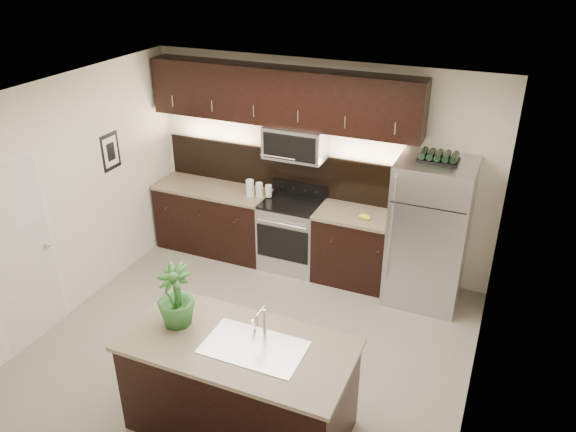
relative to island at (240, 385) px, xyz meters
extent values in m
plane|color=gray|center=(-0.41, 1.05, -0.47)|extent=(4.50, 4.50, 0.00)
cube|color=silver|center=(-0.41, 3.05, 0.88)|extent=(4.50, 0.02, 2.70)
cube|color=silver|center=(-0.41, -0.95, 0.88)|extent=(4.50, 0.02, 2.70)
cube|color=silver|center=(-2.66, 1.05, 0.88)|extent=(0.02, 4.00, 2.70)
cube|color=silver|center=(1.84, 1.05, 0.88)|extent=(0.02, 4.00, 2.70)
cube|color=white|center=(-0.41, 1.05, 2.23)|extent=(4.50, 4.00, 0.02)
cube|color=silver|center=(-2.64, 0.25, 0.54)|extent=(0.04, 0.80, 2.02)
sphere|color=silver|center=(-2.61, 0.57, 0.53)|extent=(0.06, 0.06, 0.06)
cube|color=black|center=(-2.64, 1.80, 1.18)|extent=(0.01, 0.32, 0.46)
cube|color=white|center=(-2.64, 1.80, 1.18)|extent=(0.00, 0.24, 0.36)
cube|color=black|center=(-1.82, 2.74, -0.02)|extent=(1.57, 0.62, 0.90)
cube|color=black|center=(0.30, 2.74, -0.02)|extent=(1.16, 0.62, 0.90)
cube|color=#B2B2B7|center=(-0.66, 2.74, -0.02)|extent=(0.76, 0.62, 0.90)
cube|color=black|center=(-0.66, 2.74, 0.44)|extent=(0.76, 0.60, 0.03)
cube|color=tan|center=(-1.82, 2.74, 0.45)|extent=(1.59, 0.65, 0.04)
cube|color=tan|center=(0.30, 2.74, 0.45)|extent=(1.18, 0.65, 0.04)
cube|color=black|center=(-0.86, 3.04, 0.75)|extent=(3.49, 0.02, 0.56)
cube|color=#B2B2B7|center=(-0.66, 2.85, 1.23)|extent=(0.76, 0.40, 0.40)
cube|color=black|center=(-0.86, 2.89, 1.78)|extent=(3.49, 0.33, 0.70)
cube|color=black|center=(0.00, 0.00, -0.02)|extent=(1.90, 0.90, 0.90)
cube|color=tan|center=(0.00, 0.00, 0.45)|extent=(1.96, 0.96, 0.04)
cube|color=silver|center=(0.15, 0.00, 0.47)|extent=(0.84, 0.50, 0.01)
cylinder|color=silver|center=(0.15, 0.21, 0.59)|extent=(0.03, 0.03, 0.24)
cylinder|color=silver|center=(0.15, 0.14, 0.74)|extent=(0.02, 0.14, 0.02)
cylinder|color=silver|center=(0.15, 0.07, 0.69)|extent=(0.02, 0.02, 0.10)
cube|color=#B2B2B7|center=(1.10, 2.68, 0.42)|extent=(0.86, 0.78, 1.78)
cube|color=black|center=(1.10, 2.68, 1.32)|extent=(0.44, 0.27, 0.03)
cylinder|color=black|center=(0.94, 2.68, 1.38)|extent=(0.07, 0.25, 0.07)
cylinder|color=black|center=(1.02, 2.68, 1.38)|extent=(0.07, 0.25, 0.07)
cylinder|color=black|center=(1.10, 2.68, 1.38)|extent=(0.07, 0.25, 0.07)
cylinder|color=black|center=(1.19, 2.68, 1.38)|extent=(0.07, 0.25, 0.07)
cylinder|color=black|center=(1.27, 2.68, 1.38)|extent=(0.07, 0.25, 0.07)
imported|color=#296126|center=(-0.61, 0.03, 0.76)|extent=(0.38, 0.38, 0.58)
cylinder|color=silver|center=(-1.23, 2.69, 0.58)|extent=(0.10, 0.10, 0.22)
cylinder|color=silver|center=(-1.11, 2.73, 0.56)|extent=(0.09, 0.09, 0.19)
cylinder|color=silver|center=(-1.00, 2.78, 0.55)|extent=(0.08, 0.08, 0.16)
cylinder|color=silver|center=(0.76, 2.69, 0.57)|extent=(0.11, 0.11, 0.21)
cylinder|color=silver|center=(0.76, 2.69, 0.69)|extent=(0.11, 0.11, 0.02)
cylinder|color=silver|center=(0.76, 2.69, 0.74)|extent=(0.01, 0.01, 0.08)
ellipsoid|color=yellow|center=(0.30, 2.66, 0.49)|extent=(0.18, 0.16, 0.05)
camera|label=1|loc=(1.85, -3.25, 3.52)|focal=35.00mm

